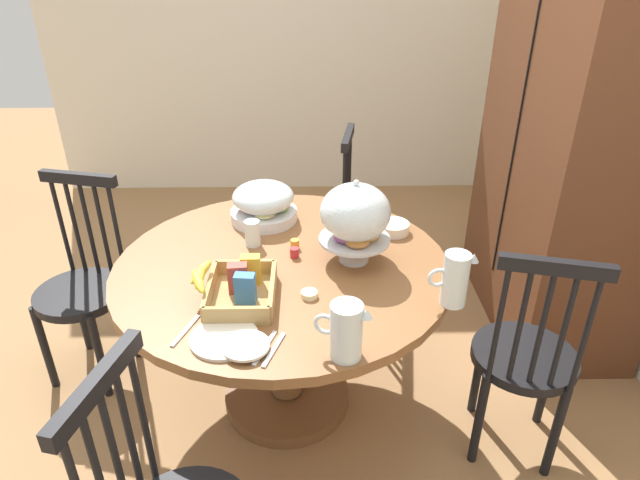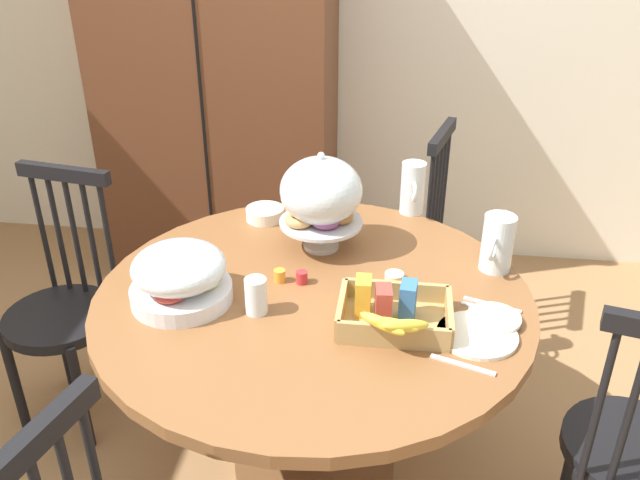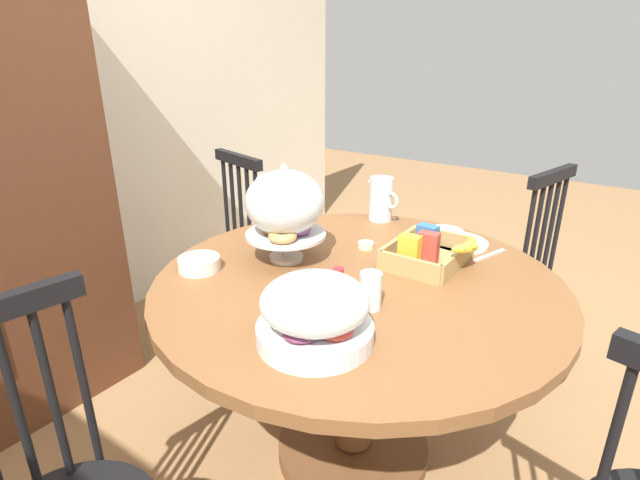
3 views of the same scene
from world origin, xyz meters
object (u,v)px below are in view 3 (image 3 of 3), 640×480
windsor_chair_far_side (220,264)px  fruit_platter_covered (315,312)px  orange_juice_pitcher (381,201)px  cereal_bowl (199,264)px  china_plate_large (458,242)px  pastry_stand_with_dome (285,207)px  dining_table (356,328)px  windsor_chair_facing_door (506,275)px  butter_dish (366,245)px  milk_pitcher (271,200)px  cereal_basket (430,252)px  china_plate_small (445,232)px  drinking_glass (370,291)px

windsor_chair_far_side → fruit_platter_covered: size_ratio=3.25×
orange_juice_pitcher → cereal_bowl: (-0.81, 0.26, -0.06)m
china_plate_large → cereal_bowl: bearing=138.6°
windsor_chair_far_side → pastry_stand_with_dome: (-0.28, -0.64, 0.48)m
dining_table → windsor_chair_far_side: windsor_chair_far_side is taller
fruit_platter_covered → orange_juice_pitcher: bearing=18.5°
dining_table → fruit_platter_covered: 0.48m
pastry_stand_with_dome → orange_juice_pitcher: pastry_stand_with_dome is taller
dining_table → windsor_chair_facing_door: 0.97m
fruit_platter_covered → china_plate_large: (0.85, -0.07, -0.08)m
cereal_bowl → butter_dish: bearing=-36.8°
orange_juice_pitcher → milk_pitcher: (-0.27, 0.39, 0.01)m
pastry_stand_with_dome → china_plate_large: (0.49, -0.45, -0.19)m
milk_pitcher → cereal_bowl: (-0.54, -0.13, -0.07)m
cereal_bowl → windsor_chair_facing_door: bearing=-31.8°
fruit_platter_covered → cereal_bowl: 0.59m
orange_juice_pitcher → cereal_basket: 0.48m
windsor_chair_facing_door → milk_pitcher: 1.14m
china_plate_small → drinking_glass: drinking_glass is taller
cereal_basket → china_plate_small: bearing=10.9°
fruit_platter_covered → cereal_bowl: fruit_platter_covered is taller
orange_juice_pitcher → china_plate_small: bearing=-95.7°
windsor_chair_facing_door → cereal_basket: (-0.69, 0.11, 0.33)m
dining_table → china_plate_large: (0.48, -0.16, 0.19)m
dining_table → orange_juice_pitcher: 0.66m
windsor_chair_facing_door → drinking_glass: size_ratio=8.86×
china_plate_small → butter_dish: (-0.29, 0.20, -0.01)m
orange_juice_pitcher → china_plate_large: (-0.08, -0.38, -0.08)m
milk_pitcher → butter_dish: (-0.05, -0.50, -0.08)m
windsor_chair_far_side → fruit_platter_covered: (-0.64, -1.02, 0.37)m
china_plate_large → cereal_bowl: (-0.72, 0.64, 0.02)m
milk_pitcher → cereal_basket: bearing=-93.7°
pastry_stand_with_dome → milk_pitcher: pastry_stand_with_dome is taller
windsor_chair_facing_door → pastry_stand_with_dome: size_ratio=2.83×
pastry_stand_with_dome → cereal_basket: bearing=-59.5°
fruit_platter_covered → cereal_basket: (0.62, -0.05, -0.04)m
milk_pitcher → cereal_bowl: 0.56m
china_plate_large → butter_dish: 0.36m
windsor_chair_facing_door → cereal_bowl: bearing=148.2°
milk_pitcher → china_plate_large: 0.80m
windsor_chair_facing_door → pastry_stand_with_dome: pastry_stand_with_dome is taller
dining_table → milk_pitcher: milk_pitcher is taller
china_plate_large → butter_dish: butter_dish is taller
china_plate_large → drinking_glass: 0.63m
fruit_platter_covered → drinking_glass: (0.23, -0.03, -0.03)m
windsor_chair_facing_door → cereal_basket: bearing=170.8°
milk_pitcher → china_plate_small: milk_pitcher is taller
pastry_stand_with_dome → china_plate_small: bearing=-34.8°
windsor_chair_far_side → cereal_basket: (-0.03, -1.07, 0.33)m
orange_juice_pitcher → cereal_bowl: bearing=162.3°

